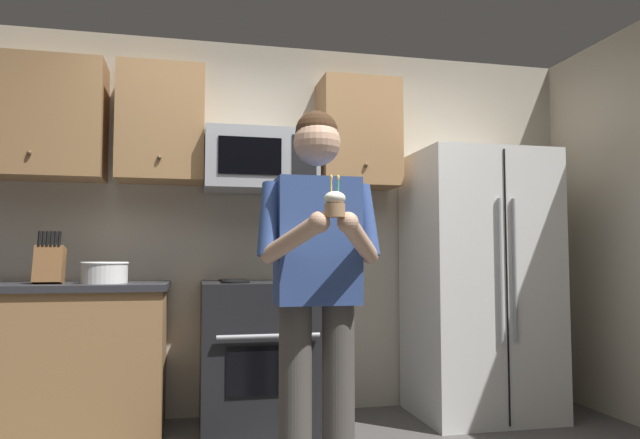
{
  "coord_description": "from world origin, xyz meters",
  "views": [
    {
      "loc": [
        -0.59,
        -2.35,
        1.07
      ],
      "look_at": [
        -0.01,
        0.25,
        1.25
      ],
      "focal_mm": 32.41,
      "sensor_mm": 36.0,
      "label": 1
    }
  ],
  "objects_px": {
    "knife_block": "(49,264)",
    "cupcake": "(335,204)",
    "person": "(318,275)",
    "microwave": "(261,161)",
    "bowl_large_white": "(105,272)",
    "oven_range": "(261,354)",
    "refrigerator": "(479,283)"
  },
  "relations": [
    {
      "from": "knife_block",
      "to": "cupcake",
      "type": "height_order",
      "value": "cupcake"
    },
    {
      "from": "knife_block",
      "to": "person",
      "type": "height_order",
      "value": "person"
    },
    {
      "from": "microwave",
      "to": "person",
      "type": "distance_m",
      "value": 1.44
    },
    {
      "from": "microwave",
      "to": "cupcake",
      "type": "distance_m",
      "value": 1.63
    },
    {
      "from": "knife_block",
      "to": "bowl_large_white",
      "type": "height_order",
      "value": "knife_block"
    },
    {
      "from": "oven_range",
      "to": "cupcake",
      "type": "xyz_separation_m",
      "value": [
        0.12,
        -1.45,
        0.83
      ]
    },
    {
      "from": "microwave",
      "to": "refrigerator",
      "type": "height_order",
      "value": "microwave"
    },
    {
      "from": "oven_range",
      "to": "microwave",
      "type": "xyz_separation_m",
      "value": [
        0.0,
        0.12,
        1.26
      ]
    },
    {
      "from": "oven_range",
      "to": "knife_block",
      "type": "relative_size",
      "value": 2.91
    },
    {
      "from": "knife_block",
      "to": "person",
      "type": "relative_size",
      "value": 0.18
    },
    {
      "from": "microwave",
      "to": "bowl_large_white",
      "type": "distance_m",
      "value": 1.21
    },
    {
      "from": "oven_range",
      "to": "knife_block",
      "type": "bearing_deg",
      "value": -178.65
    },
    {
      "from": "bowl_large_white",
      "to": "cupcake",
      "type": "xyz_separation_m",
      "value": [
        1.08,
        -1.43,
        0.3
      ]
    },
    {
      "from": "microwave",
      "to": "knife_block",
      "type": "xyz_separation_m",
      "value": [
        -1.26,
        -0.15,
        -0.68
      ]
    },
    {
      "from": "knife_block",
      "to": "cupcake",
      "type": "xyz_separation_m",
      "value": [
        1.39,
        -1.42,
        0.26
      ]
    },
    {
      "from": "person",
      "to": "cupcake",
      "type": "distance_m",
      "value": 0.44
    },
    {
      "from": "refrigerator",
      "to": "microwave",
      "type": "bearing_deg",
      "value": 173.97
    },
    {
      "from": "bowl_large_white",
      "to": "knife_block",
      "type": "bearing_deg",
      "value": -177.95
    },
    {
      "from": "person",
      "to": "oven_range",
      "type": "bearing_deg",
      "value": 96.2
    },
    {
      "from": "bowl_large_white",
      "to": "microwave",
      "type": "bearing_deg",
      "value": 8.22
    },
    {
      "from": "microwave",
      "to": "knife_block",
      "type": "relative_size",
      "value": 2.31
    },
    {
      "from": "bowl_large_white",
      "to": "oven_range",
      "type": "bearing_deg",
      "value": 1.12
    },
    {
      "from": "microwave",
      "to": "bowl_large_white",
      "type": "bearing_deg",
      "value": -171.78
    },
    {
      "from": "oven_range",
      "to": "refrigerator",
      "type": "xyz_separation_m",
      "value": [
        1.5,
        -0.04,
        0.44
      ]
    },
    {
      "from": "refrigerator",
      "to": "person",
      "type": "relative_size",
      "value": 1.02
    },
    {
      "from": "refrigerator",
      "to": "cupcake",
      "type": "xyz_separation_m",
      "value": [
        -1.38,
        -1.41,
        0.39
      ]
    },
    {
      "from": "cupcake",
      "to": "person",
      "type": "bearing_deg",
      "value": 90.0
    },
    {
      "from": "microwave",
      "to": "refrigerator",
      "type": "distance_m",
      "value": 1.72
    },
    {
      "from": "bowl_large_white",
      "to": "person",
      "type": "bearing_deg",
      "value": -45.66
    },
    {
      "from": "knife_block",
      "to": "oven_range",
      "type": "bearing_deg",
      "value": 1.35
    },
    {
      "from": "person",
      "to": "refrigerator",
      "type": "bearing_deg",
      "value": 38.12
    },
    {
      "from": "oven_range",
      "to": "knife_block",
      "type": "distance_m",
      "value": 1.39
    }
  ]
}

